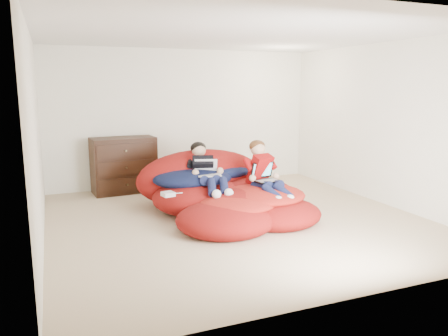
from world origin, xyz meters
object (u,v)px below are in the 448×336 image
Objects in this scene: laptop_white at (208,171)px; dresser at (124,165)px; laptop_black at (265,176)px; younger_boy at (264,170)px; older_boy at (206,168)px; beanbag_pile at (225,195)px.

dresser is at bearing 118.30° from laptop_white.
dresser is 2.71m from laptop_black.
dresser is 2.92× the size of laptop_black.
younger_boy is at bearing -27.13° from laptop_white.
younger_boy is 2.35× the size of laptop_white.
laptop_white is 1.13× the size of laptop_black.
younger_boy is at bearing -51.85° from dresser.
dresser is 0.93× the size of older_boy.
older_boy is (-0.24, 0.19, 0.38)m from beanbag_pile.
dresser is 2.18m from beanbag_pile.
beanbag_pile is at bearing -39.14° from older_boy.
laptop_white is at bearing 160.27° from beanbag_pile.
dresser reaches higher than beanbag_pile.
laptop_black is at bearing -52.21° from dresser.
older_boy reaches higher than beanbag_pile.
younger_boy is (1.66, -2.11, 0.17)m from dresser.
dresser is 1.98m from laptop_white.
dresser is at bearing 127.79° from laptop_black.
laptop_black is (0.72, -0.50, -0.08)m from older_boy.
younger_boy reaches higher than beanbag_pile.
beanbag_pile is at bearing 149.54° from younger_boy.
beanbag_pile is 0.65m from laptop_black.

